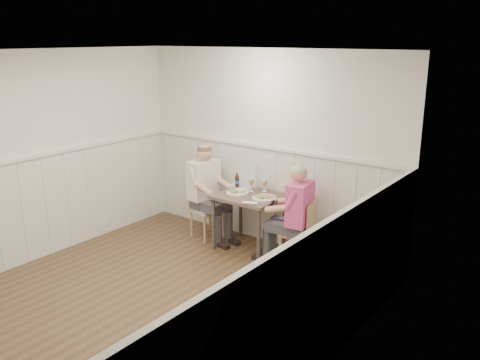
{
  "coord_description": "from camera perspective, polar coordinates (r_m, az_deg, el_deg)",
  "views": [
    {
      "loc": [
        3.67,
        -3.27,
        2.74
      ],
      "look_at": [
        -0.0,
        1.64,
        1.0
      ],
      "focal_mm": 38.0,
      "sensor_mm": 36.0,
      "label": 1
    }
  ],
  "objects": [
    {
      "name": "gingham_mat",
      "position": [
        6.97,
        0.1,
        -0.71
      ],
      "size": [
        0.39,
        0.34,
        0.01
      ],
      "color": "#515CB4",
      "rests_on": "dining_table"
    },
    {
      "name": "beer_glass_b",
      "position": [
        6.72,
        1.28,
        -0.22
      ],
      "size": [
        0.08,
        0.08,
        0.19
      ],
      "color": "silver",
      "rests_on": "dining_table"
    },
    {
      "name": "room_shell",
      "position": [
        5.06,
        -11.19,
        1.58
      ],
      "size": [
        4.04,
        4.54,
        2.6
      ],
      "color": "white",
      "rests_on": "ground"
    },
    {
      "name": "diner_cream",
      "position": [
        7.08,
        -3.85,
        -2.08
      ],
      "size": [
        0.67,
        0.47,
        1.35
      ],
      "color": "#3F3F47",
      "rests_on": "ground"
    },
    {
      "name": "beer_bottle",
      "position": [
        6.9,
        -0.33,
        -0.11
      ],
      "size": [
        0.06,
        0.06,
        0.21
      ],
      "color": "black",
      "rests_on": "dining_table"
    },
    {
      "name": "wainscot",
      "position": [
        5.77,
        -5.7,
        -5.05
      ],
      "size": [
        4.0,
        4.49,
        1.34
      ],
      "color": "silver",
      "rests_on": "ground"
    },
    {
      "name": "man_in_pink",
      "position": [
        6.24,
        6.33,
        -4.8
      ],
      "size": [
        0.65,
        0.46,
        1.31
      ],
      "color": "#3F3F47",
      "rests_on": "ground"
    },
    {
      "name": "chair_right",
      "position": [
        6.32,
        6.91,
        -5.55
      ],
      "size": [
        0.47,
        0.47,
        0.82
      ],
      "color": "tan",
      "rests_on": "ground"
    },
    {
      "name": "grass_vase",
      "position": [
        6.81,
        1.79,
        0.26
      ],
      "size": [
        0.04,
        0.04,
        0.35
      ],
      "color": "silver",
      "rests_on": "dining_table"
    },
    {
      "name": "chair_left",
      "position": [
        7.14,
        -3.96,
        -3.02
      ],
      "size": [
        0.46,
        0.46,
        0.8
      ],
      "color": "tan",
      "rests_on": "ground"
    },
    {
      "name": "rolled_napkin",
      "position": [
        6.22,
        1.13,
        -2.61
      ],
      "size": [
        0.19,
        0.11,
        0.04
      ],
      "color": "white",
      "rests_on": "dining_table"
    },
    {
      "name": "dining_table",
      "position": [
        6.63,
        1.04,
        -2.6
      ],
      "size": [
        0.83,
        0.7,
        0.75
      ],
      "color": "brown",
      "rests_on": "ground"
    },
    {
      "name": "beer_glass_a",
      "position": [
        6.72,
        2.8,
        -0.36
      ],
      "size": [
        0.07,
        0.07,
        0.17
      ],
      "color": "silver",
      "rests_on": "dining_table"
    },
    {
      "name": "ground_plane",
      "position": [
        5.63,
        -10.35,
        -13.58
      ],
      "size": [
        4.5,
        4.5,
        0.0
      ],
      "primitive_type": "plane",
      "color": "#4A341F"
    },
    {
      "name": "plate_diner",
      "position": [
        6.67,
        -0.43,
        -1.31
      ],
      "size": [
        0.29,
        0.29,
        0.07
      ],
      "color": "white",
      "rests_on": "dining_table"
    },
    {
      "name": "plate_man",
      "position": [
        6.45,
        2.66,
        -1.9
      ],
      "size": [
        0.31,
        0.31,
        0.08
      ],
      "color": "white",
      "rests_on": "dining_table"
    }
  ]
}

